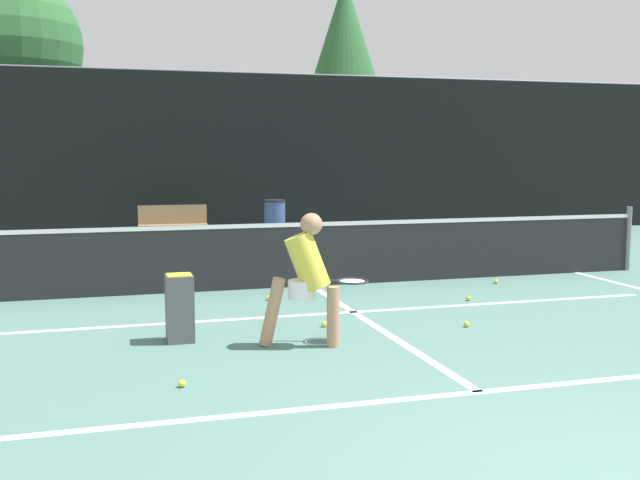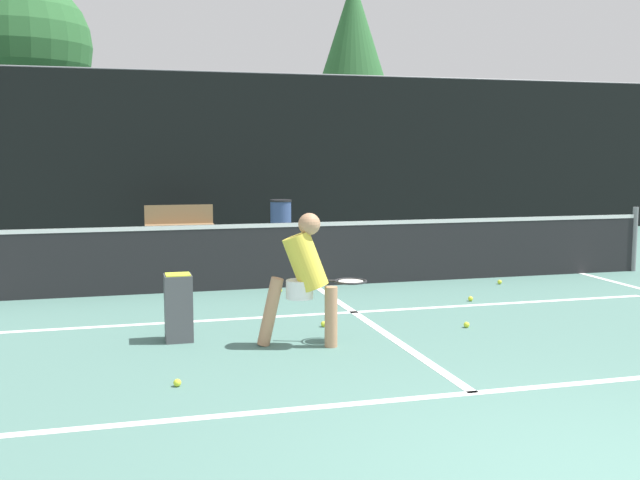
% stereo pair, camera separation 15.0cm
% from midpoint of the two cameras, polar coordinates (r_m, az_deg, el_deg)
% --- Properties ---
extents(court_baseline_near, '(11.00, 0.10, 0.01)m').
position_cam_midpoint_polar(court_baseline_near, '(6.40, 11.35, -11.29)').
color(court_baseline_near, white).
rests_on(court_baseline_near, ground).
extents(court_service_line, '(8.25, 0.10, 0.01)m').
position_cam_midpoint_polar(court_service_line, '(9.30, 2.08, -5.50)').
color(court_service_line, white).
rests_on(court_service_line, ground).
extents(court_center_mark, '(0.10, 5.16, 0.01)m').
position_cam_midpoint_polar(court_center_mark, '(8.68, 3.46, -6.39)').
color(court_center_mark, white).
rests_on(court_center_mark, ground).
extents(net, '(11.09, 0.09, 1.07)m').
position_cam_midpoint_polar(net, '(11.02, -1.00, -0.91)').
color(net, slate).
rests_on(net, ground).
extents(fence_back, '(24.00, 0.06, 3.80)m').
position_cam_midpoint_polar(fence_back, '(17.37, -6.70, 6.38)').
color(fence_back, black).
rests_on(fence_back, ground).
extents(player_practicing, '(1.21, 0.46, 1.37)m').
position_cam_midpoint_polar(player_practicing, '(7.55, -1.58, -2.63)').
color(player_practicing, tan).
rests_on(player_practicing, ground).
extents(tennis_ball_scattered_2, '(0.07, 0.07, 0.07)m').
position_cam_midpoint_polar(tennis_ball_scattered_2, '(10.05, -4.37, -4.42)').
color(tennis_ball_scattered_2, '#D1E033').
rests_on(tennis_ball_scattered_2, ground).
extents(tennis_ball_scattered_3, '(0.07, 0.07, 0.07)m').
position_cam_midpoint_polar(tennis_ball_scattered_3, '(8.66, 10.62, -6.32)').
color(tennis_ball_scattered_3, '#D1E033').
rests_on(tennis_ball_scattered_3, ground).
extents(tennis_ball_scattered_4, '(0.07, 0.07, 0.07)m').
position_cam_midpoint_polar(tennis_ball_scattered_4, '(11.58, 12.91, -3.10)').
color(tennis_ball_scattered_4, '#D1E033').
rests_on(tennis_ball_scattered_4, ground).
extents(tennis_ball_scattered_5, '(0.07, 0.07, 0.07)m').
position_cam_midpoint_polar(tennis_ball_scattered_5, '(8.52, -0.18, -6.42)').
color(tennis_ball_scattered_5, '#D1E033').
rests_on(tennis_ball_scattered_5, ground).
extents(tennis_ball_scattered_6, '(0.07, 0.07, 0.07)m').
position_cam_midpoint_polar(tennis_ball_scattered_6, '(10.58, -3.64, -3.85)').
color(tennis_ball_scattered_6, '#D1E033').
rests_on(tennis_ball_scattered_6, ground).
extents(tennis_ball_scattered_7, '(0.07, 0.07, 0.07)m').
position_cam_midpoint_polar(tennis_ball_scattered_7, '(10.18, 10.83, -4.38)').
color(tennis_ball_scattered_7, '#D1E033').
rests_on(tennis_ball_scattered_7, ground).
extents(tennis_ball_scattered_8, '(0.07, 0.07, 0.07)m').
position_cam_midpoint_polar(tennis_ball_scattered_8, '(6.51, -11.13, -10.68)').
color(tennis_ball_scattered_8, '#D1E033').
rests_on(tennis_ball_scattered_8, ground).
extents(ball_hopper, '(0.28, 0.28, 0.71)m').
position_cam_midpoint_polar(ball_hopper, '(7.96, -11.18, -4.99)').
color(ball_hopper, '#4C4C51').
rests_on(ball_hopper, ground).
extents(courtside_bench, '(1.45, 0.41, 0.86)m').
position_cam_midpoint_polar(courtside_bench, '(16.13, -11.39, 1.18)').
color(courtside_bench, olive).
rests_on(courtside_bench, ground).
extents(trash_bin, '(0.47, 0.47, 0.95)m').
position_cam_midpoint_polar(trash_bin, '(16.23, -3.73, 1.40)').
color(trash_bin, '#384C7F').
rests_on(trash_bin, ground).
extents(parked_car, '(1.83, 4.44, 1.46)m').
position_cam_midpoint_polar(parked_car, '(21.35, -10.27, 2.93)').
color(parked_car, silver).
rests_on(parked_car, ground).
extents(tree_west, '(3.83, 3.83, 6.73)m').
position_cam_midpoint_polar(tree_west, '(22.27, -22.79, 13.47)').
color(tree_west, brown).
rests_on(tree_west, ground).
extents(tree_east, '(2.73, 2.73, 7.27)m').
position_cam_midpoint_polar(tree_east, '(23.57, 1.70, 14.35)').
color(tree_east, brown).
rests_on(tree_east, ground).
extents(building_far, '(36.00, 2.40, 4.90)m').
position_cam_midpoint_polar(building_far, '(35.54, -11.57, 7.30)').
color(building_far, beige).
rests_on(building_far, ground).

